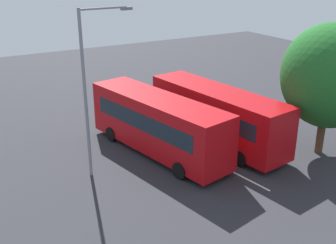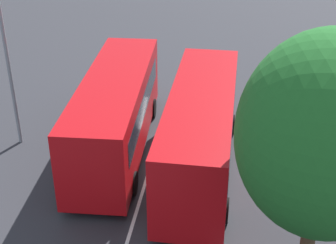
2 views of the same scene
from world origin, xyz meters
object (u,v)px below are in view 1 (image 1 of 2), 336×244
object	(u,v)px
bus_center_left	(158,123)
pedestrian	(141,96)
depot_tree	(329,76)
street_lamp	(89,84)
bus_far_left	(216,114)

from	to	relation	value
bus_center_left	pedestrian	world-z (taller)	bus_center_left
depot_tree	bus_center_left	bearing A→B (deg)	59.46
bus_center_left	street_lamp	bearing A→B (deg)	88.44
pedestrian	depot_tree	size ratio (longest dim) A/B	0.23
bus_far_left	bus_center_left	xyz separation A→B (m)	(0.53, 3.73, 0.00)
bus_center_left	pedestrian	xyz separation A→B (m)	(7.10, -2.52, -0.80)
bus_center_left	depot_tree	distance (m)	9.72
bus_center_left	pedestrian	size ratio (longest dim) A/B	5.82
bus_far_left	pedestrian	bearing A→B (deg)	1.54
street_lamp	bus_far_left	bearing A→B (deg)	-0.30
bus_far_left	depot_tree	distance (m)	6.61
bus_far_left	pedestrian	distance (m)	7.77
pedestrian	street_lamp	xyz separation A→B (m)	(-7.77, 6.60, 3.84)
pedestrian	depot_tree	xyz separation A→B (m)	(-11.84, -5.51, 3.55)
bus_far_left	bus_center_left	distance (m)	3.77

